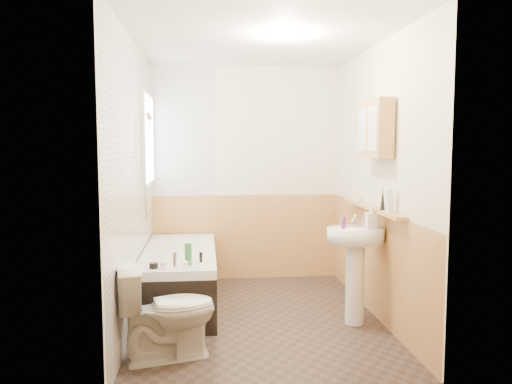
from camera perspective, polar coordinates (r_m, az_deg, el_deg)
floor at (r=4.74m, az=0.19°, el=-14.15°), size 2.80×2.80×0.00m
ceiling at (r=4.56m, az=0.20°, el=16.95°), size 2.80×2.80×0.00m
wall_back at (r=5.88m, az=-1.23°, el=2.09°), size 2.20×0.02×2.50m
wall_front at (r=3.09m, az=2.89°, el=-0.79°), size 2.20×0.02×2.50m
wall_left at (r=4.51m, az=-14.00°, el=0.96°), size 0.02×2.80×2.50m
wall_right at (r=4.73m, az=13.70°, el=1.16°), size 0.02×2.80×2.50m
wainscot_right at (r=4.83m, az=13.26°, el=-7.75°), size 0.01×2.80×1.00m
wainscot_front at (r=3.27m, az=2.77°, el=-13.92°), size 2.20×0.01×1.00m
wainscot_back at (r=5.95m, az=-1.20°, el=-5.15°), size 2.20×0.01×1.00m
tile_cladding_left at (r=4.50m, az=-13.72°, el=0.97°), size 0.01×2.80×2.50m
tile_return_back at (r=5.84m, az=-8.38°, el=6.92°), size 0.75×0.01×1.50m
window at (r=5.43m, az=-12.16°, el=5.93°), size 0.03×0.79×0.99m
bathtub at (r=5.08m, az=-8.69°, el=-9.46°), size 0.70×1.75×0.69m
shower_riser at (r=4.91m, az=-12.51°, el=4.96°), size 0.10×0.08×1.20m
toilet at (r=3.85m, az=-10.15°, el=-13.25°), size 0.80×0.57×0.71m
sink at (r=4.51m, az=11.28°, el=-7.11°), size 0.51×0.41×0.98m
pine_shelf at (r=4.68m, az=13.03°, el=-1.75°), size 0.10×1.46×0.03m
medicine_cabinet at (r=4.51m, az=13.43°, el=7.01°), size 0.14×0.57×0.51m
foam_can at (r=4.24m, az=15.03°, el=-1.01°), size 0.08×0.08×0.19m
green_bottle at (r=4.39m, az=14.28°, el=-0.71°), size 0.05×0.05×0.20m
black_jar at (r=5.09m, az=11.44°, el=-0.72°), size 0.09×0.09×0.05m
soap_bottle at (r=4.45m, az=13.03°, el=-3.46°), size 0.10×0.20×0.09m
clear_bottle at (r=4.37m, az=9.94°, el=-3.45°), size 0.04×0.04×0.11m
blue_gel at (r=4.34m, az=-7.75°, el=-7.08°), size 0.06×0.05×0.19m
cream_jar at (r=4.30m, az=-11.62°, el=-8.25°), size 0.09×0.09×0.05m
orange_bottle at (r=4.46m, az=-6.32°, el=-7.42°), size 0.04×0.04×0.09m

